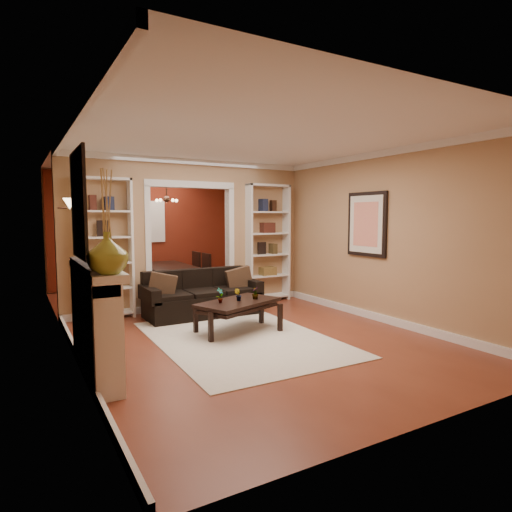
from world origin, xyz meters
TOP-DOWN VIEW (x-y plane):
  - floor at (0.00, 0.00)m, footprint 8.00×8.00m
  - ceiling at (0.00, 0.00)m, footprint 8.00×8.00m
  - wall_back at (0.00, 4.00)m, footprint 8.00×0.00m
  - wall_front at (0.00, -4.00)m, footprint 8.00×0.00m
  - wall_left at (-2.25, 0.00)m, footprint 0.00×8.00m
  - wall_right at (2.25, 0.00)m, footprint 0.00×8.00m
  - partition_wall at (0.00, 1.20)m, footprint 4.50×0.15m
  - red_back_panel at (0.00, 3.97)m, footprint 4.44×0.04m
  - dining_window at (0.00, 3.93)m, footprint 0.78×0.03m
  - area_rug at (-0.16, -1.10)m, footprint 2.24×3.11m
  - sofa at (-0.09, 0.45)m, footprint 1.96×0.85m
  - pillow_left at (-0.78, 0.43)m, footprint 0.44×0.24m
  - pillow_right at (0.61, 0.43)m, footprint 0.45×0.17m
  - coffee_table at (-0.04, -0.78)m, footprint 1.38×1.06m
  - plant_left at (-0.32, -0.78)m, footprint 0.14×0.12m
  - plant_center at (-0.04, -0.78)m, footprint 0.12×0.12m
  - plant_right at (0.25, -0.78)m, footprint 0.14×0.14m
  - bookshelf_left at (-1.55, 1.03)m, footprint 0.90×0.30m
  - bookshelf_right at (1.55, 1.03)m, footprint 0.90×0.30m
  - fireplace at (-2.09, -1.50)m, footprint 0.32×1.70m
  - vase at (-2.09, -2.20)m, footprint 0.47×0.47m
  - mirror at (-2.23, -1.50)m, footprint 0.03×0.95m
  - wall_sconce at (-2.15, 0.55)m, footprint 0.18×0.18m
  - framed_art at (2.21, -1.00)m, footprint 0.04×0.85m
  - dining_table at (0.11, 2.88)m, footprint 1.74×0.97m
  - dining_chair_nw at (-0.44, 2.58)m, footprint 0.48×0.48m
  - dining_chair_ne at (0.66, 2.58)m, footprint 0.46×0.46m
  - dining_chair_sw at (-0.44, 3.18)m, footprint 0.51×0.51m
  - dining_chair_se at (0.66, 3.18)m, footprint 0.52×0.52m
  - chandelier at (0.00, 2.70)m, footprint 0.50×0.50m

SIDE VIEW (x-z plane):
  - floor at x=0.00m, z-range 0.00..0.00m
  - area_rug at x=-0.16m, z-range 0.00..0.01m
  - coffee_table at x=-0.04m, z-range 0.00..0.46m
  - dining_table at x=0.11m, z-range 0.00..0.61m
  - sofa at x=-0.09m, z-range 0.00..0.77m
  - dining_chair_sw at x=-0.44m, z-range 0.00..0.77m
  - dining_chair_se at x=0.66m, z-range 0.00..0.88m
  - dining_chair_ne at x=0.66m, z-range 0.00..0.88m
  - dining_chair_nw at x=-0.44m, z-range 0.00..0.94m
  - plant_center at x=-0.04m, z-range 0.46..0.64m
  - plant_right at x=0.25m, z-range 0.46..0.64m
  - plant_left at x=-0.32m, z-range 0.46..0.68m
  - fireplace at x=-2.09m, z-range 0.00..1.16m
  - pillow_left at x=-0.78m, z-range 0.37..0.79m
  - pillow_right at x=0.61m, z-range 0.37..0.81m
  - bookshelf_left at x=-1.55m, z-range 0.00..2.30m
  - bookshelf_right at x=1.55m, z-range 0.00..2.30m
  - red_back_panel at x=0.00m, z-range 0.00..2.64m
  - wall_back at x=0.00m, z-range -2.65..5.35m
  - wall_front at x=0.00m, z-range -2.65..5.35m
  - wall_left at x=-2.25m, z-range -2.65..5.35m
  - wall_right at x=2.25m, z-range -2.65..5.35m
  - partition_wall at x=0.00m, z-range 0.00..2.70m
  - vase at x=-2.09m, z-range 1.16..1.54m
  - dining_window at x=0.00m, z-range 1.06..2.04m
  - framed_art at x=2.21m, z-range 1.02..2.08m
  - mirror at x=-2.23m, z-range 1.25..2.35m
  - wall_sconce at x=-2.15m, z-range 1.72..1.94m
  - chandelier at x=0.00m, z-range 1.87..2.17m
  - ceiling at x=0.00m, z-range 2.70..2.70m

